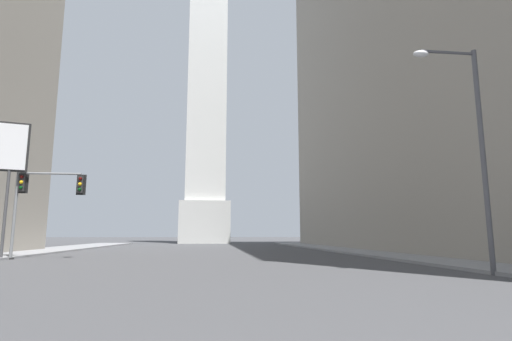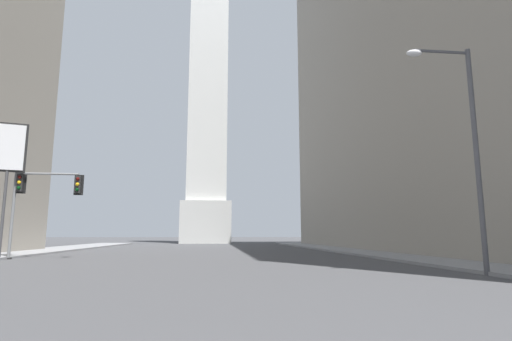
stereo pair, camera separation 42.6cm
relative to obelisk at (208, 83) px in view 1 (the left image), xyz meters
name	(u,v)px [view 1 (the left image)]	position (x,y,z in m)	size (l,w,h in m)	color
sidewalk_right	(412,257)	(13.81, -43.50, -28.19)	(5.00, 81.56, 0.15)	gray
building_right	(468,23)	(25.04, -35.58, -6.69)	(20.71, 57.59, 43.12)	gray
obelisk	(208,83)	(0.00, 0.00, 0.00)	(8.27, 8.27, 59.74)	silver
traffic_light_mid_left	(40,192)	(-9.93, -42.07, -24.15)	(4.28, 0.51, 5.43)	slate
street_lamp	(472,134)	(10.95, -54.25, -22.83)	(2.73, 0.36, 8.98)	#4C4C51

